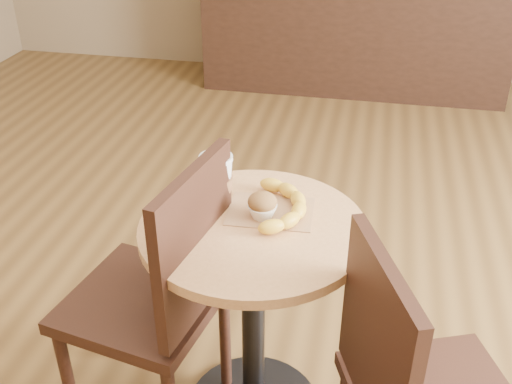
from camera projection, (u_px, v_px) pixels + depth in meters
cafe_table at (253, 294)px, 1.76m from camera, size 0.63×0.63×0.75m
chair_left at (161, 294)px, 1.73m from camera, size 0.49×0.49×0.96m
service_counter at (357, 18)px, 4.40m from camera, size 2.30×0.65×1.04m
kraft_bag at (271, 211)px, 1.69m from camera, size 0.25×0.19×0.00m
coffee_cup at (217, 180)px, 1.70m from camera, size 0.10×0.10×0.16m
muffin at (262, 205)px, 1.64m from camera, size 0.08×0.08×0.07m
banana at (282, 206)px, 1.67m from camera, size 0.20×0.31×0.04m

